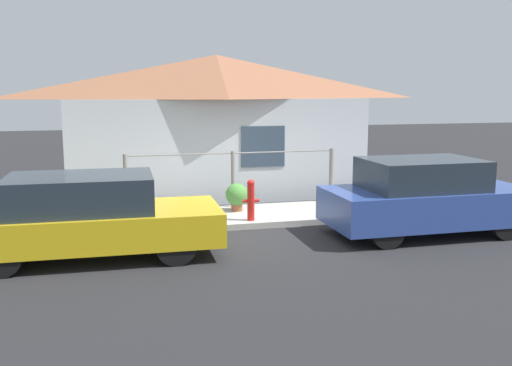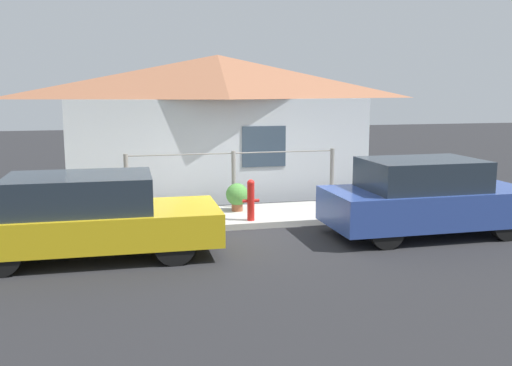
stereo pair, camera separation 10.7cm
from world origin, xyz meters
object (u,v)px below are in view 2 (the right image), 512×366
object	(u,v)px
fire_hydrant	(251,199)
potted_plant_near_hydrant	(237,195)
car_left	(88,216)
car_right	(426,198)

from	to	relation	value
fire_hydrant	potted_plant_near_hydrant	world-z (taller)	fire_hydrant
car_left	fire_hydrant	bearing A→B (deg)	25.93
car_left	car_right	distance (m)	6.29
car_left	fire_hydrant	size ratio (longest dim) A/B	5.02
potted_plant_near_hydrant	car_left	bearing A→B (deg)	-141.62
car_right	fire_hydrant	world-z (taller)	car_right
car_left	car_right	xyz separation A→B (m)	(6.29, -0.00, 0.03)
fire_hydrant	potted_plant_near_hydrant	xyz separation A→B (m)	(-0.08, 0.98, -0.10)
fire_hydrant	potted_plant_near_hydrant	distance (m)	0.99
car_left	potted_plant_near_hydrant	size ratio (longest dim) A/B	6.93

